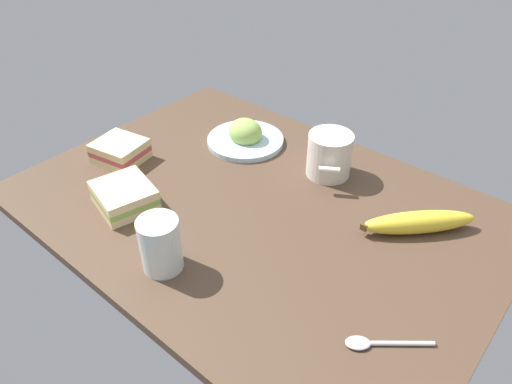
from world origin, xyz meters
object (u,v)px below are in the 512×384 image
sandwich_main (120,151)px  glass_of_milk (161,247)px  plate_of_food (245,136)px  sandwich_side (124,196)px  banana (418,222)px  coffee_mug_black (329,154)px  spoon (375,343)px

sandwich_main → glass_of_milk: (-31.53, 15.23, 2.04)cm
plate_of_food → sandwich_side: 32.21cm
sandwich_side → banana: 54.08cm
plate_of_food → coffee_mug_black: coffee_mug_black is taller
coffee_mug_black → banana: 22.87cm
plate_of_food → sandwich_side: (2.14, 32.13, 0.54)cm
sandwich_main → glass_of_milk: size_ratio=1.21×
sandwich_side → glass_of_milk: glass_of_milk is taller
plate_of_food → spoon: (-49.62, 29.08, -1.28)cm
glass_of_milk → sandwich_side: bearing=-18.5°
coffee_mug_black → plate_of_food: bearing=4.9°
glass_of_milk → sandwich_main: bearing=-25.8°
sandwich_side → glass_of_milk: (-17.74, 5.92, 2.04)cm
sandwich_side → banana: (-45.62, -29.04, -0.16)cm
sandwich_main → glass_of_milk: 35.07cm
spoon → sandwich_main: bearing=-5.5°
coffee_mug_black → glass_of_milk: size_ratio=1.19×
sandwich_side → banana: sandwich_side is taller
plate_of_food → banana: plate_of_food is taller
plate_of_food → spoon: plate_of_food is taller
coffee_mug_black → glass_of_milk: bearing=81.9°
banana → sandwich_main: bearing=18.4°
plate_of_food → glass_of_milk: size_ratio=1.84×
plate_of_food → glass_of_milk: glass_of_milk is taller
sandwich_side → coffee_mug_black: bearing=-124.6°
sandwich_main → spoon: 65.88cm
plate_of_food → spoon: 57.53cm
coffee_mug_black → spoon: bearing=132.5°
sandwich_side → glass_of_milk: 18.81cm
plate_of_food → coffee_mug_black: 21.60cm
glass_of_milk → spoon: 35.40cm
coffee_mug_black → sandwich_main: bearing=33.5°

